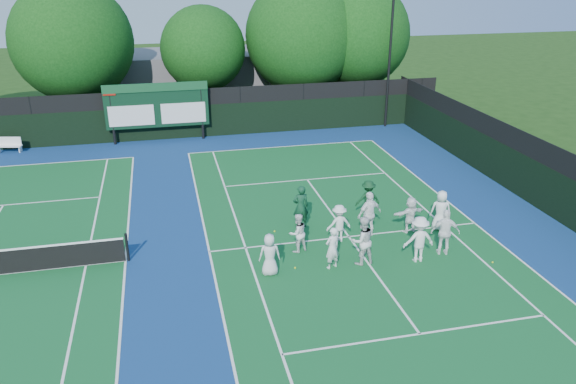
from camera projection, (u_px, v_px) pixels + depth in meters
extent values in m
plane|color=#1A3A0F|center=(357.00, 249.00, 21.21)|extent=(120.00, 120.00, 0.00)
cube|color=navy|center=(195.00, 253.00, 20.85)|extent=(34.00, 32.00, 0.01)
cube|color=#115526|center=(349.00, 237.00, 22.10)|extent=(10.97, 23.77, 0.00)
cube|color=white|center=(283.00, 147.00, 32.80)|extent=(10.97, 0.08, 0.00)
cube|color=white|center=(209.00, 252.00, 20.96)|extent=(0.08, 23.77, 0.00)
cube|color=white|center=(475.00, 223.00, 23.24)|extent=(0.08, 23.77, 0.00)
cube|color=white|center=(246.00, 248.00, 21.24)|extent=(0.08, 23.77, 0.00)
cube|color=white|center=(444.00, 226.00, 22.96)|extent=(0.08, 23.77, 0.00)
cube|color=white|center=(420.00, 334.00, 16.34)|extent=(8.23, 0.08, 0.00)
cube|color=white|center=(307.00, 180.00, 27.86)|extent=(8.23, 0.08, 0.00)
cube|color=white|center=(349.00, 237.00, 22.10)|extent=(0.08, 12.80, 0.00)
cube|color=white|center=(27.00, 165.00, 29.89)|extent=(10.97, 0.08, 0.00)
cube|color=white|center=(126.00, 261.00, 20.33)|extent=(0.08, 23.77, 0.00)
cube|color=white|center=(86.00, 265.00, 20.04)|extent=(0.08, 23.77, 0.00)
cube|color=white|center=(3.00, 205.00, 24.95)|extent=(8.23, 0.08, 0.00)
cube|color=black|center=(175.00, 123.00, 33.98)|extent=(34.00, 0.08, 2.00)
cube|color=black|center=(174.00, 98.00, 33.41)|extent=(34.00, 0.05, 1.00)
cube|color=black|center=(553.00, 194.00, 23.60)|extent=(0.08, 32.00, 2.00)
cube|color=black|center=(560.00, 160.00, 23.03)|extent=(0.05, 32.00, 1.00)
cylinder|color=black|center=(112.00, 116.00, 32.58)|extent=(0.16, 0.16, 3.50)
cylinder|color=black|center=(202.00, 111.00, 33.67)|extent=(0.16, 0.16, 3.50)
cube|color=black|center=(157.00, 106.00, 32.96)|extent=(6.00, 0.15, 2.60)
cube|color=#144825|center=(155.00, 87.00, 32.45)|extent=(6.00, 0.05, 0.50)
cube|color=silver|center=(131.00, 116.00, 32.74)|extent=(2.60, 0.04, 1.20)
cube|color=silver|center=(183.00, 113.00, 33.37)|extent=(2.60, 0.04, 1.20)
cube|color=#9B180C|center=(109.00, 91.00, 31.94)|extent=(0.70, 0.04, 0.50)
cube|color=slate|center=(224.00, 78.00, 41.64)|extent=(18.00, 6.00, 4.00)
cylinder|color=black|center=(390.00, 49.00, 35.00)|extent=(0.16, 0.16, 10.00)
cylinder|color=black|center=(127.00, 247.00, 20.15)|extent=(0.10, 0.10, 1.10)
cube|color=white|center=(9.00, 146.00, 31.64)|extent=(1.47, 0.69, 0.06)
cube|color=white|center=(9.00, 141.00, 31.66)|extent=(1.40, 0.38, 0.47)
cube|color=white|center=(20.00, 149.00, 31.83)|extent=(0.13, 0.34, 0.38)
cylinder|color=black|center=(82.00, 108.00, 35.80)|extent=(0.44, 0.44, 2.76)
sphere|color=#0D390E|center=(72.00, 42.00, 34.22)|extent=(7.34, 7.34, 7.34)
sphere|color=#0D390E|center=(85.00, 53.00, 34.90)|extent=(5.14, 5.14, 5.14)
cylinder|color=black|center=(206.00, 101.00, 37.44)|extent=(0.44, 0.44, 2.80)
sphere|color=#0D390E|center=(203.00, 49.00, 36.13)|extent=(5.46, 5.46, 5.46)
sphere|color=#0D390E|center=(212.00, 56.00, 36.73)|extent=(3.82, 3.82, 3.82)
cylinder|color=black|center=(301.00, 97.00, 38.84)|extent=(0.44, 0.44, 2.62)
sphere|color=#0D390E|center=(302.00, 36.00, 37.26)|extent=(7.56, 7.56, 7.56)
sphere|color=#0D390E|center=(309.00, 47.00, 37.94)|extent=(5.29, 5.29, 5.29)
cylinder|color=black|center=(354.00, 94.00, 39.62)|extent=(0.44, 0.44, 2.78)
sphere|color=#0D390E|center=(357.00, 34.00, 38.07)|extent=(7.13, 7.13, 7.13)
sphere|color=#0D390E|center=(363.00, 44.00, 38.74)|extent=(4.99, 4.99, 4.99)
sphere|color=#D4E91B|center=(295.00, 268.00, 19.81)|extent=(0.07, 0.07, 0.07)
sphere|color=#D4E91B|center=(340.00, 219.00, 23.53)|extent=(0.07, 0.07, 0.07)
sphere|color=#D4E91B|center=(493.00, 262.00, 20.18)|extent=(0.07, 0.07, 0.07)
sphere|color=#D4E91B|center=(275.00, 231.00, 22.49)|extent=(0.07, 0.07, 0.07)
sphere|color=#D4E91B|center=(299.00, 201.00, 25.30)|extent=(0.07, 0.07, 0.07)
sphere|color=#D4E91B|center=(427.00, 224.00, 23.08)|extent=(0.07, 0.07, 0.07)
imported|color=silver|center=(270.00, 255.00, 19.19)|extent=(0.79, 0.55, 1.53)
imported|color=white|center=(332.00, 248.00, 19.60)|extent=(0.67, 0.56, 1.57)
imported|color=silver|center=(362.00, 241.00, 19.84)|extent=(0.99, 0.82, 1.82)
imported|color=white|center=(419.00, 239.00, 20.03)|extent=(1.14, 0.68, 1.74)
imported|color=white|center=(445.00, 232.00, 20.49)|extent=(1.13, 0.72, 1.79)
imported|color=white|center=(298.00, 233.00, 20.74)|extent=(0.89, 0.79, 1.51)
imported|color=white|center=(339.00, 223.00, 21.49)|extent=(1.03, 0.65, 1.52)
imported|color=white|center=(369.00, 214.00, 21.86)|extent=(1.18, 0.77, 1.87)
imported|color=white|center=(410.00, 215.00, 22.28)|extent=(1.44, 0.69, 1.49)
imported|color=white|center=(441.00, 210.00, 22.43)|extent=(0.95, 0.78, 1.66)
imported|color=#103C24|center=(301.00, 207.00, 22.60)|extent=(0.68, 0.46, 1.80)
imported|color=#0F371B|center=(368.00, 199.00, 23.58)|extent=(1.06, 0.62, 1.62)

